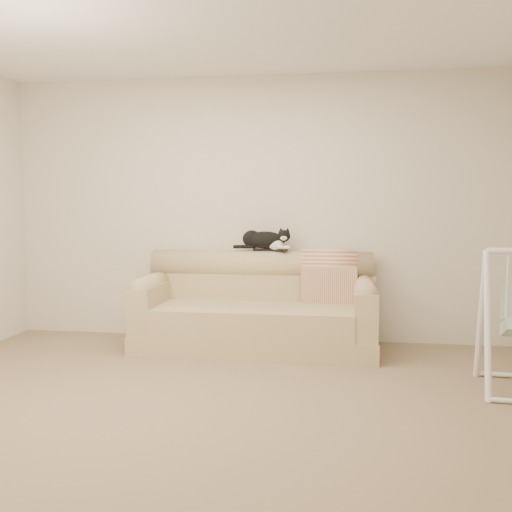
{
  "coord_description": "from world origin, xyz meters",
  "views": [
    {
      "loc": [
        0.82,
        -3.62,
        1.33
      ],
      "look_at": [
        0.09,
        1.27,
        0.9
      ],
      "focal_mm": 40.0,
      "sensor_mm": 36.0,
      "label": 1
    }
  ],
  "objects_px": {
    "sofa": "(257,311)",
    "remote_b": "(279,250)",
    "tuxedo_cat": "(265,240)",
    "remote_a": "(262,249)"
  },
  "relations": [
    {
      "from": "sofa",
      "to": "remote_b",
      "type": "relative_size",
      "value": 12.59
    },
    {
      "from": "sofa",
      "to": "remote_a",
      "type": "xyz_separation_m",
      "value": [
        0.01,
        0.25,
        0.56
      ]
    },
    {
      "from": "sofa",
      "to": "remote_b",
      "type": "distance_m",
      "value": 0.63
    },
    {
      "from": "sofa",
      "to": "remote_a",
      "type": "height_order",
      "value": "remote_a"
    },
    {
      "from": "remote_a",
      "to": "remote_b",
      "type": "distance_m",
      "value": 0.17
    },
    {
      "from": "remote_b",
      "to": "tuxedo_cat",
      "type": "height_order",
      "value": "tuxedo_cat"
    },
    {
      "from": "remote_b",
      "to": "sofa",
      "type": "bearing_deg",
      "value": -129.89
    },
    {
      "from": "sofa",
      "to": "tuxedo_cat",
      "type": "height_order",
      "value": "tuxedo_cat"
    },
    {
      "from": "remote_b",
      "to": "tuxedo_cat",
      "type": "xyz_separation_m",
      "value": [
        -0.14,
        0.03,
        0.1
      ]
    },
    {
      "from": "tuxedo_cat",
      "to": "sofa",
      "type": "bearing_deg",
      "value": -99.25
    }
  ]
}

